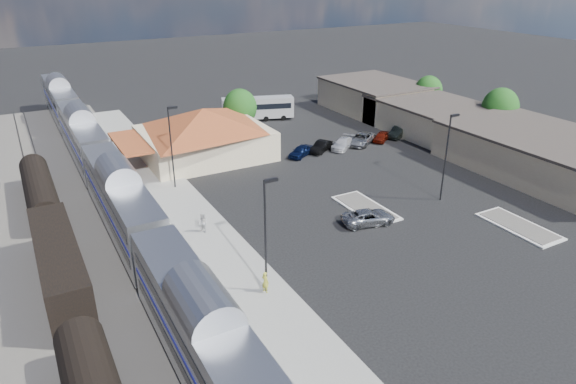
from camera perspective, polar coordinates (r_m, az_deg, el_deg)
ground at (r=47.85m, az=6.20°, el=-3.76°), size 280.00×280.00×0.00m
railbed at (r=47.95m, az=-20.98°, el=-5.20°), size 16.00×100.00×0.12m
platform at (r=47.78m, az=-9.97°, el=-3.92°), size 5.50×92.00×0.18m
passenger_train at (r=47.35m, az=-17.99°, el=-1.31°), size 3.00×104.00×5.55m
freight_cars at (r=41.33m, az=-24.00°, el=-7.61°), size 2.80×46.00×4.00m
station_depot at (r=64.68m, az=-9.32°, el=6.51°), size 18.35×12.24×6.20m
buildings_east at (r=74.54m, az=17.96°, el=7.29°), size 14.40×51.40×4.80m
traffic_island_south at (r=51.39m, az=8.62°, el=-1.73°), size 3.30×7.50×0.21m
traffic_island_north at (r=51.86m, az=24.27°, el=-3.48°), size 3.30×7.50×0.21m
lamp_plat_s at (r=35.81m, az=-2.41°, el=-4.01°), size 1.08×0.25×9.00m
lamp_plat_n at (r=54.93m, az=-12.80°, el=5.52°), size 1.08×0.25×9.00m
lamp_lot at (r=53.19m, az=17.28°, el=4.42°), size 1.08×0.25×9.00m
tree_east_b at (r=77.05m, az=22.51°, el=8.66°), size 4.94×4.94×6.96m
tree_east_c at (r=86.31m, az=15.32°, el=10.78°), size 4.41×4.41×6.21m
tree_depot at (r=72.47m, az=-5.36°, el=9.33°), size 4.71×4.71×6.63m
suv at (r=48.21m, az=8.93°, el=-2.77°), size 5.37×3.36×1.39m
coach_bus at (r=80.50m, az=-3.37°, el=9.39°), size 11.14×5.61×3.51m
person_a at (r=37.83m, az=-2.54°, el=-9.96°), size 0.59×0.72×1.69m
person_b at (r=46.31m, az=-9.44°, el=-3.41°), size 0.97×1.09×1.84m
parked_car_a at (r=64.70m, az=1.43°, el=4.56°), size 4.37×3.41×1.39m
parked_car_b at (r=66.53m, az=3.70°, el=5.06°), size 4.28×3.46×1.37m
parked_car_c at (r=67.99m, az=6.12°, el=5.39°), size 4.99×4.27×1.37m
parked_car_d at (r=70.00m, az=8.16°, el=5.87°), size 5.78×5.01×1.48m
parked_car_e at (r=71.71m, az=10.36°, el=6.08°), size 4.04×3.38×1.30m
parked_car_f at (r=73.89m, az=12.18°, el=6.54°), size 4.71×3.52×1.48m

